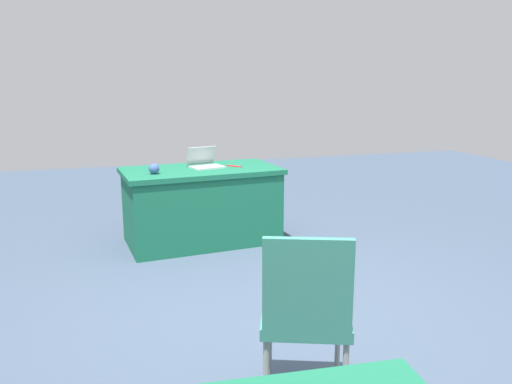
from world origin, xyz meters
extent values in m
plane|color=#3D4C60|center=(0.00, 0.00, 0.00)|extent=(14.40, 14.40, 0.00)
cube|color=#196647|center=(0.06, -1.95, 0.75)|extent=(1.63, 0.97, 0.05)
cube|color=#196647|center=(0.06, -1.95, 0.36)|extent=(1.57, 0.93, 0.73)
cylinder|color=#9E9993|center=(0.20, 0.62, 0.22)|extent=(0.03, 0.03, 0.44)
cylinder|color=#9E9993|center=(-0.16, 0.76, 0.22)|extent=(0.03, 0.03, 0.44)
cylinder|color=#9E9993|center=(0.34, 0.98, 0.22)|extent=(0.03, 0.03, 0.44)
cylinder|color=#9E9993|center=(-0.02, 1.11, 0.22)|extent=(0.03, 0.03, 0.44)
cube|color=#387F70|center=(0.09, 0.87, 0.47)|extent=(0.57, 0.57, 0.06)
cube|color=#387F70|center=(0.16, 1.05, 0.73)|extent=(0.40, 0.19, 0.45)
cube|color=silver|center=(-0.01, -1.97, 0.79)|extent=(0.36, 0.29, 0.02)
cube|color=#B7B7BC|center=(0.02, -2.11, 0.89)|extent=(0.32, 0.15, 0.19)
sphere|color=#3F5999|center=(0.55, -1.78, 0.83)|extent=(0.10, 0.10, 0.10)
cube|color=red|center=(-0.30, -1.97, 0.78)|extent=(0.14, 0.16, 0.01)
camera|label=1|loc=(1.04, 3.06, 1.64)|focal=35.36mm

